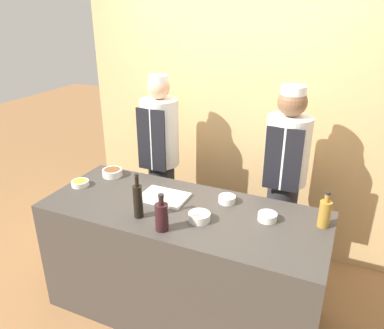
{
  "coord_description": "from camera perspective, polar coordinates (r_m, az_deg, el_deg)",
  "views": [
    {
      "loc": [
        1.01,
        -2.09,
        2.26
      ],
      "look_at": [
        0.0,
        0.16,
        1.2
      ],
      "focal_mm": 35.0,
      "sensor_mm": 36.0,
      "label": 1
    }
  ],
  "objects": [
    {
      "name": "sauce_bowl_orange",
      "position": [
        2.76,
        5.36,
        -5.23
      ],
      "size": [
        0.12,
        0.12,
        0.05
      ],
      "color": "silver",
      "rests_on": "counter"
    },
    {
      "name": "bottle_soy",
      "position": [
        2.55,
        -8.23,
        -5.42
      ],
      "size": [
        0.06,
        0.06,
        0.32
      ],
      "color": "black",
      "rests_on": "counter"
    },
    {
      "name": "chef_right",
      "position": [
        3.15,
        13.83,
        -2.4
      ],
      "size": [
        0.35,
        0.35,
        1.71
      ],
      "color": "#28282D",
      "rests_on": "ground_plane"
    },
    {
      "name": "cutting_board",
      "position": [
        2.83,
        -4.3,
        -4.95
      ],
      "size": [
        0.35,
        0.25,
        0.02
      ],
      "color": "white",
      "rests_on": "counter"
    },
    {
      "name": "sauce_bowl_brown",
      "position": [
        3.23,
        -12.04,
        -1.17
      ],
      "size": [
        0.17,
        0.17,
        0.06
      ],
      "color": "silver",
      "rests_on": "counter"
    },
    {
      "name": "cabinet_wall",
      "position": [
        3.63,
        6.95,
        6.11
      ],
      "size": [
        3.05,
        0.18,
        2.4
      ],
      "color": "tan",
      "rests_on": "ground_plane"
    },
    {
      "name": "bottle_vinegar",
      "position": [
        2.59,
        19.56,
        -6.98
      ],
      "size": [
        0.08,
        0.08,
        0.25
      ],
      "color": "olive",
      "rests_on": "counter"
    },
    {
      "name": "chef_left",
      "position": [
        3.5,
        -4.77,
        0.77
      ],
      "size": [
        0.34,
        0.34,
        1.71
      ],
      "color": "#28282D",
      "rests_on": "ground_plane"
    },
    {
      "name": "sauce_bowl_red",
      "position": [
        2.53,
        1.12,
        -7.92
      ],
      "size": [
        0.15,
        0.15,
        0.06
      ],
      "color": "silver",
      "rests_on": "counter"
    },
    {
      "name": "bottle_wine",
      "position": [
        2.41,
        -4.64,
        -7.84
      ],
      "size": [
        0.09,
        0.09,
        0.26
      ],
      "color": "black",
      "rests_on": "counter"
    },
    {
      "name": "sauce_bowl_white",
      "position": [
        2.59,
        11.43,
        -7.75
      ],
      "size": [
        0.13,
        0.13,
        0.05
      ],
      "color": "silver",
      "rests_on": "counter"
    },
    {
      "name": "ground_plane",
      "position": [
        3.24,
        -1.27,
        -20.97
      ],
      "size": [
        14.0,
        14.0,
        0.0
      ],
      "primitive_type": "plane",
      "color": "olive"
    },
    {
      "name": "sauce_bowl_yellow",
      "position": [
        3.13,
        -16.65,
        -2.7
      ],
      "size": [
        0.14,
        0.14,
        0.04
      ],
      "color": "silver",
      "rests_on": "counter"
    },
    {
      "name": "counter",
      "position": [
        2.94,
        -1.35,
        -14.55
      ],
      "size": [
        2.04,
        0.82,
        0.92
      ],
      "color": "#3D3833",
      "rests_on": "ground_plane"
    }
  ]
}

